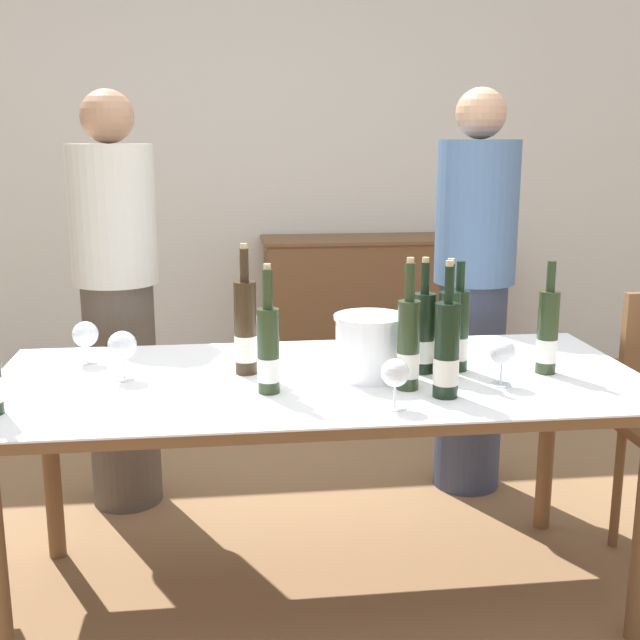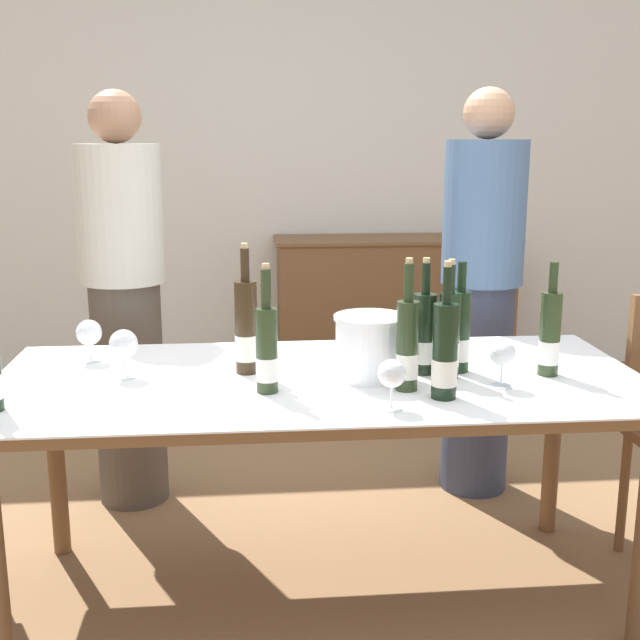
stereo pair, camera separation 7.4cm
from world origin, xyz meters
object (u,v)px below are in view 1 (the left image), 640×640
object	(u,v)px
wine_bottle_0	(408,345)
person_host	(118,305)
wine_bottle_7	(447,353)
wine_glass_0	(122,347)
wine_glass_4	(85,336)
dining_table	(320,397)
wine_bottle_8	(547,334)
ice_bucket	(370,345)
wine_glass_3	(253,327)
wine_glass_2	(395,374)
wine_bottle_1	(448,337)
sideboard_cabinet	(381,309)
wine_bottle_5	(458,332)
wine_glass_1	(502,353)
wine_bottle_6	(246,330)
wine_bottle_3	(268,350)
wine_bottle_4	(424,334)
person_guest_left	(473,295)

from	to	relation	value
wine_bottle_0	person_host	bearing A→B (deg)	134.91
wine_bottle_7	wine_glass_0	xyz separation A→B (m)	(-0.93, 0.28, -0.03)
wine_glass_4	wine_glass_0	bearing A→B (deg)	-54.48
dining_table	wine_bottle_8	xyz separation A→B (m)	(0.71, -0.04, 0.19)
ice_bucket	wine_glass_3	world-z (taller)	ice_bucket
person_host	wine_bottle_0	bearing A→B (deg)	-45.09
wine_bottle_0	wine_glass_2	world-z (taller)	wine_bottle_0
dining_table	wine_bottle_1	bearing A→B (deg)	-6.51
sideboard_cabinet	ice_bucket	distance (m)	2.50
wine_glass_0	wine_glass_4	size ratio (longest dim) A/B	1.08
wine_bottle_5	wine_glass_0	bearing A→B (deg)	178.57
ice_bucket	wine_bottle_1	xyz separation A→B (m)	(0.24, -0.02, 0.02)
wine_bottle_1	wine_glass_0	xyz separation A→B (m)	(-0.99, 0.09, -0.02)
dining_table	wine_bottle_7	bearing A→B (deg)	-35.79
wine_bottle_0	wine_glass_1	bearing A→B (deg)	-0.17
wine_bottle_6	wine_glass_2	world-z (taller)	wine_bottle_6
wine_bottle_1	wine_glass_3	distance (m)	0.67
wine_bottle_5	wine_glass_2	bearing A→B (deg)	-129.01
sideboard_cabinet	person_host	distance (m)	2.14
wine_bottle_0	dining_table	bearing A→B (deg)	147.25
wine_bottle_0	wine_bottle_7	xyz separation A→B (m)	(0.09, -0.08, -0.00)
dining_table	wine_bottle_0	xyz separation A→B (m)	(0.24, -0.15, 0.20)
wine_bottle_3	wine_bottle_4	bearing A→B (deg)	16.77
dining_table	sideboard_cabinet	bearing A→B (deg)	74.26
wine_bottle_7	wine_glass_4	size ratio (longest dim) A/B	2.80
wine_bottle_1	wine_glass_1	world-z (taller)	wine_bottle_1
wine_bottle_7	wine_bottle_1	bearing A→B (deg)	72.55
wine_bottle_8	person_guest_left	xyz separation A→B (m)	(0.02, 0.82, -0.04)
wine_bottle_5	wine_bottle_0	bearing A→B (deg)	-139.19
sideboard_cabinet	wine_bottle_6	bearing A→B (deg)	-111.15
sideboard_cabinet	wine_bottle_1	bearing A→B (deg)	-96.58
wine_bottle_7	person_guest_left	size ratio (longest dim) A/B	0.24
sideboard_cabinet	person_guest_left	xyz separation A→B (m)	(0.06, -1.61, 0.39)
wine_bottle_0	person_guest_left	distance (m)	1.06
wine_bottle_0	wine_glass_3	size ratio (longest dim) A/B	2.71
dining_table	wine_glass_1	size ratio (longest dim) A/B	14.06
wine_glass_1	wine_glass_3	bearing A→B (deg)	149.60
wine_bottle_8	wine_glass_0	world-z (taller)	wine_bottle_8
wine_bottle_4	wine_bottle_5	bearing A→B (deg)	4.83
person_guest_left	person_host	bearing A→B (deg)	179.41
wine_glass_1	wine_glass_2	distance (m)	0.40
dining_table	wine_bottle_5	size ratio (longest dim) A/B	5.72
wine_bottle_4	wine_glass_2	bearing A→B (deg)	-115.98
dining_table	wine_bottle_7	world-z (taller)	wine_bottle_7
person_guest_left	wine_bottle_0	bearing A→B (deg)	-117.80
dining_table	wine_glass_4	xyz separation A→B (m)	(-0.74, 0.24, 0.16)
wine_bottle_3	sideboard_cabinet	bearing A→B (deg)	71.62
wine_bottle_3	dining_table	bearing A→B (deg)	39.83
wine_bottle_8	wine_glass_3	bearing A→B (deg)	161.02
wine_bottle_6	wine_bottle_8	size ratio (longest dim) A/B	1.15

